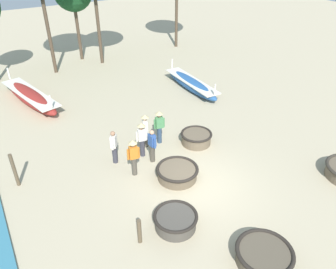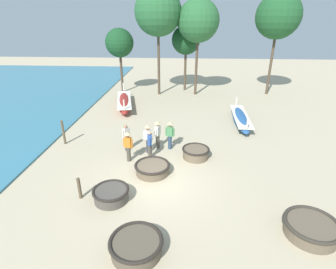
# 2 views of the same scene
# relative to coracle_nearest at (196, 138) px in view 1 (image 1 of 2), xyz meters

# --- Properties ---
(ground_plane) EXTENTS (80.00, 80.00, 0.00)m
(ground_plane) POSITION_rel_coracle_nearest_xyz_m (-1.74, -2.52, -0.31)
(ground_plane) COLOR #BCAD8C
(coracle_nearest) EXTENTS (1.48, 1.48, 0.57)m
(coracle_nearest) POSITION_rel_coracle_nearest_xyz_m (0.00, 0.00, 0.00)
(coracle_nearest) COLOR brown
(coracle_nearest) RESTS_ON ground
(coracle_front_right) EXTENTS (1.52, 1.52, 0.54)m
(coracle_front_right) POSITION_rel_coracle_nearest_xyz_m (-3.61, -3.85, -0.01)
(coracle_front_right) COLOR #4C473F
(coracle_front_right) RESTS_ON ground
(coracle_upturned) EXTENTS (1.76, 1.76, 0.55)m
(coracle_upturned) POSITION_rel_coracle_nearest_xyz_m (-2.10, -6.44, -0.01)
(coracle_upturned) COLOR brown
(coracle_upturned) RESTS_ON ground
(coracle_center) EXTENTS (1.73, 1.73, 0.51)m
(coracle_center) POSITION_rel_coracle_nearest_xyz_m (-2.15, -1.69, -0.03)
(coracle_center) COLOR brown
(coracle_center) RESTS_ON ground
(long_boat_red_hull) EXTENTS (1.19, 5.33, 1.26)m
(long_boat_red_hull) POSITION_rel_coracle_nearest_xyz_m (3.35, 5.23, 0.06)
(long_boat_red_hull) COLOR #285693
(long_boat_red_hull) RESTS_ON ground
(long_boat_green_hull) EXTENTS (2.36, 6.01, 1.42)m
(long_boat_green_hull) POSITION_rel_coracle_nearest_xyz_m (-5.75, 8.47, 0.10)
(long_boat_green_hull) COLOR maroon
(long_boat_green_hull) RESTS_ON ground
(fisherman_hauling) EXTENTS (0.24, 0.53, 1.57)m
(fisherman_hauling) POSITION_rel_coracle_nearest_xyz_m (-2.45, -0.17, 0.53)
(fisherman_hauling) COLOR #4C473D
(fisherman_hauling) RESTS_ON ground
(fisherman_standing_right) EXTENTS (0.52, 0.36, 1.67)m
(fisherman_standing_right) POSITION_rel_coracle_nearest_xyz_m (-2.63, 0.43, 0.65)
(fisherman_standing_right) COLOR #383842
(fisherman_standing_right) RESTS_ON ground
(fisherman_crouching) EXTENTS (0.38, 0.44, 1.57)m
(fisherman_crouching) POSITION_rel_coracle_nearest_xyz_m (-3.88, 0.60, 0.53)
(fisherman_crouching) COLOR #383842
(fisherman_crouching) RESTS_ON ground
(fisherman_with_hat) EXTENTS (0.52, 0.36, 1.67)m
(fisherman_with_hat) POSITION_rel_coracle_nearest_xyz_m (-3.53, -0.58, 0.65)
(fisherman_with_hat) COLOR #4C473D
(fisherman_with_hat) RESTS_ON ground
(fisherman_standing_left) EXTENTS (0.52, 0.36, 1.67)m
(fisherman_standing_left) POSITION_rel_coracle_nearest_xyz_m (-1.45, 0.96, 0.65)
(fisherman_standing_left) COLOR #2D425B
(fisherman_standing_left) RESTS_ON ground
(fisherman_by_coracle) EXTENTS (0.36, 0.50, 1.67)m
(fisherman_by_coracle) POSITION_rel_coracle_nearest_xyz_m (-2.15, 1.01, 0.65)
(fisherman_by_coracle) COLOR #4C473D
(fisherman_by_coracle) RESTS_ON ground
(mooring_post_shoreline) EXTENTS (0.14, 0.14, 0.97)m
(mooring_post_shoreline) POSITION_rel_coracle_nearest_xyz_m (-4.94, -3.80, 0.18)
(mooring_post_shoreline) COLOR brown
(mooring_post_shoreline) RESTS_ON ground
(mooring_post_mid_beach) EXTENTS (0.14, 0.14, 1.48)m
(mooring_post_mid_beach) POSITION_rel_coracle_nearest_xyz_m (-7.78, 1.20, 0.43)
(mooring_post_mid_beach) COLOR brown
(mooring_post_mid_beach) RESTS_ON ground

